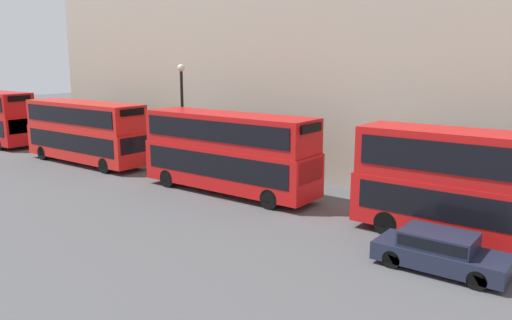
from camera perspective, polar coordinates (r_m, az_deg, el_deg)
The scene contains 6 objects.
bus_leading at distance 20.85m, azimuth 25.90°, elevation -2.70°, with size 2.59×10.85×4.40m.
bus_second_in_queue at distance 26.65m, azimuth -3.19°, elevation 1.19°, with size 2.59×10.30×4.30m.
bus_third_in_queue at distance 36.30m, azimuth -18.99°, elevation 3.27°, with size 2.59×10.44×4.26m.
car_hatchback at distance 18.37m, azimuth 20.26°, elevation -9.63°, with size 1.82×4.36×1.36m.
street_lamp at distance 31.16m, azimuth -8.43°, elevation 5.93°, with size 0.44×0.44×6.83m.
pedestrian at distance 39.08m, azimuth -17.87°, elevation 1.57°, with size 0.36×0.36×1.72m.
Camera 1 is at (-18.38, 1.14, 7.08)m, focal length 35.00 mm.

